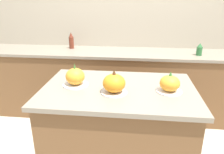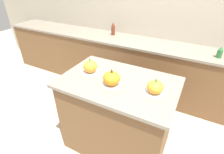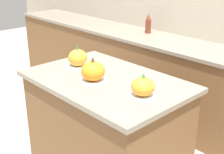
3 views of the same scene
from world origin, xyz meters
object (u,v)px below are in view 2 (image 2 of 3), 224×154
object	(u,v)px
pumpkin_cake_right	(155,88)
bottle_tall	(113,29)
pumpkin_cake_left	(90,67)
bottle_short	(220,52)
pumpkin_cake_center	(112,79)

from	to	relation	value
pumpkin_cake_right	bottle_tall	world-z (taller)	bottle_tall
pumpkin_cake_left	bottle_short	distance (m)	1.71
pumpkin_cake_center	bottle_short	distance (m)	1.58
pumpkin_cake_left	pumpkin_cake_right	world-z (taller)	pumpkin_cake_left
bottle_tall	pumpkin_cake_right	bearing A→B (deg)	-50.37
pumpkin_cake_left	bottle_short	xyz separation A→B (m)	(1.26, 1.16, -0.01)
pumpkin_cake_right	bottle_short	bearing A→B (deg)	66.58
pumpkin_cake_center	bottle_tall	bearing A→B (deg)	117.08
pumpkin_cake_center	bottle_tall	world-z (taller)	bottle_tall
pumpkin_cake_center	bottle_short	xyz separation A→B (m)	(0.93, 1.27, -0.02)
pumpkin_cake_left	pumpkin_cake_center	bearing A→B (deg)	-19.10
bottle_tall	bottle_short	distance (m)	1.70
pumpkin_cake_right	bottle_tall	size ratio (longest dim) A/B	0.86
bottle_tall	bottle_short	bearing A→B (deg)	-6.68
pumpkin_cake_right	bottle_short	distance (m)	1.31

